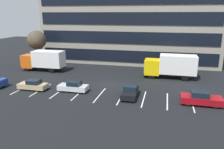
# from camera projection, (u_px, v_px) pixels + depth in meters

# --- Properties ---
(ground_plane) EXTENTS (120.00, 120.00, 0.00)m
(ground_plane) POSITION_uv_depth(u_px,v_px,m) (108.00, 85.00, 32.17)
(ground_plane) COLOR black
(office_building) EXTENTS (35.88, 11.20, 14.40)m
(office_building) POSITION_uv_depth(u_px,v_px,m) (129.00, 28.00, 47.07)
(office_building) COLOR gray
(office_building) RESTS_ON ground_plane
(lot_markings) EXTENTS (22.54, 5.40, 0.01)m
(lot_markings) POSITION_uv_depth(u_px,v_px,m) (100.00, 95.00, 28.09)
(lot_markings) COLOR silver
(lot_markings) RESTS_ON ground_plane
(box_truck_yellow) EXTENTS (8.14, 2.69, 3.77)m
(box_truck_yellow) POSITION_uv_depth(u_px,v_px,m) (171.00, 65.00, 34.98)
(box_truck_yellow) COLOR yellow
(box_truck_yellow) RESTS_ON ground_plane
(box_truck_orange) EXTENTS (7.87, 2.61, 3.65)m
(box_truck_orange) POSITION_uv_depth(u_px,v_px,m) (44.00, 60.00, 39.68)
(box_truck_orange) COLOR #D85914
(box_truck_orange) RESTS_ON ground_plane
(sedan_maroon) EXTENTS (4.49, 1.88, 1.61)m
(sedan_maroon) POSITION_uv_depth(u_px,v_px,m) (201.00, 98.00, 24.90)
(sedan_maroon) COLOR maroon
(sedan_maroon) RESTS_ON ground_plane
(sedan_tan) EXTENTS (3.92, 1.64, 1.40)m
(sedan_tan) POSITION_uv_depth(u_px,v_px,m) (33.00, 85.00, 29.93)
(sedan_tan) COLOR tan
(sedan_tan) RESTS_ON ground_plane
(sedan_silver) EXTENTS (3.93, 1.65, 1.41)m
(sedan_silver) POSITION_uv_depth(u_px,v_px,m) (73.00, 87.00, 29.23)
(sedan_silver) COLOR silver
(sedan_silver) RESTS_ON ground_plane
(sedan_black) EXTENTS (1.72, 4.12, 1.48)m
(sedan_black) POSITION_uv_depth(u_px,v_px,m) (130.00, 92.00, 27.29)
(sedan_black) COLOR black
(sedan_black) RESTS_ON ground_plane
(bare_tree) EXTENTS (3.69, 3.69, 6.91)m
(bare_tree) POSITION_uv_depth(u_px,v_px,m) (37.00, 40.00, 43.33)
(bare_tree) COLOR #473323
(bare_tree) RESTS_ON ground_plane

